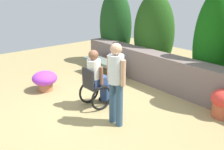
% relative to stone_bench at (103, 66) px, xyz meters
% --- Properties ---
extents(ground_plane, '(12.75, 12.75, 0.00)m').
position_rel_stone_bench_xyz_m(ground_plane, '(1.61, -1.44, -0.32)').
color(ground_plane, '#9F8C5A').
extents(stone_retaining_wall, '(5.73, 0.54, 0.89)m').
position_rel_stone_bench_xyz_m(stone_retaining_wall, '(1.61, 0.71, 0.12)').
color(stone_retaining_wall, '#71615D').
rests_on(stone_retaining_wall, ground).
extents(hedge_backdrop, '(6.24, 1.12, 3.26)m').
position_rel_stone_bench_xyz_m(hedge_backdrop, '(1.61, 1.37, 1.06)').
color(hedge_backdrop, '#1A461A').
rests_on(hedge_backdrop, ground).
extents(stone_bench, '(1.46, 0.46, 0.49)m').
position_rel_stone_bench_xyz_m(stone_bench, '(0.00, 0.00, 0.00)').
color(stone_bench, '#5B6A5F').
rests_on(stone_bench, ground).
extents(person_in_wheelchair, '(0.53, 0.66, 1.33)m').
position_rel_stone_bench_xyz_m(person_in_wheelchair, '(1.53, -1.38, 0.30)').
color(person_in_wheelchair, black).
rests_on(person_in_wheelchair, ground).
extents(person_standing_companion, '(0.49, 0.30, 1.64)m').
position_rel_stone_bench_xyz_m(person_standing_companion, '(2.42, -1.56, 0.63)').
color(person_standing_companion, '#314E69').
rests_on(person_standing_companion, ground).
extents(flower_pot_purple_near, '(0.65, 0.65, 0.53)m').
position_rel_stone_bench_xyz_m(flower_pot_purple_near, '(-0.07, -1.89, -0.02)').
color(flower_pot_purple_near, '#AE6A46').
rests_on(flower_pot_purple_near, ground).
extents(flower_pot_terracotta_by_wall, '(0.50, 0.50, 0.62)m').
position_rel_stone_bench_xyz_m(flower_pot_terracotta_by_wall, '(3.64, 0.33, 0.01)').
color(flower_pot_terracotta_by_wall, '#AE4E31').
rests_on(flower_pot_terracotta_by_wall, ground).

